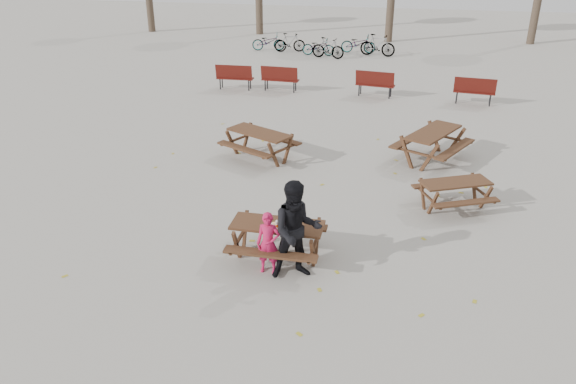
% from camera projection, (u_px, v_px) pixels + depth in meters
% --- Properties ---
extents(ground, '(80.00, 80.00, 0.00)m').
position_uv_depth(ground, '(278.00, 258.00, 11.24)').
color(ground, gray).
rests_on(ground, ground).
extents(main_picnic_table, '(1.80, 1.45, 0.78)m').
position_uv_depth(main_picnic_table, '(277.00, 232.00, 10.99)').
color(main_picnic_table, '#392215').
rests_on(main_picnic_table, ground).
extents(food_tray, '(0.18, 0.11, 0.03)m').
position_uv_depth(food_tray, '(276.00, 225.00, 10.83)').
color(food_tray, white).
rests_on(food_tray, main_picnic_table).
extents(bread_roll, '(0.14, 0.06, 0.05)m').
position_uv_depth(bread_roll, '(276.00, 223.00, 10.81)').
color(bread_roll, tan).
rests_on(bread_roll, food_tray).
extents(soda_bottle, '(0.07, 0.07, 0.17)m').
position_uv_depth(soda_bottle, '(277.00, 225.00, 10.73)').
color(soda_bottle, silver).
rests_on(soda_bottle, main_picnic_table).
extents(child, '(0.47, 0.32, 1.24)m').
position_uv_depth(child, '(268.00, 243.00, 10.55)').
color(child, '#C5184C').
rests_on(child, ground).
extents(adult, '(1.14, 1.02, 1.94)m').
position_uv_depth(adult, '(297.00, 231.00, 10.27)').
color(adult, black).
rests_on(adult, ground).
extents(picnic_table_east, '(2.00, 1.85, 0.69)m').
position_uv_depth(picnic_table_east, '(454.00, 195.00, 13.09)').
color(picnic_table_east, '#392215').
rests_on(picnic_table_east, ground).
extents(picnic_table_north, '(2.37, 2.21, 0.81)m').
position_uv_depth(picnic_table_north, '(260.00, 145.00, 15.92)').
color(picnic_table_north, '#392215').
rests_on(picnic_table_north, ground).
extents(picnic_table_far, '(2.39, 2.57, 0.88)m').
position_uv_depth(picnic_table_far, '(432.00, 146.00, 15.78)').
color(picnic_table_far, '#392215').
rests_on(picnic_table_far, ground).
extents(park_bench_row, '(10.95, 0.96, 1.03)m').
position_uv_depth(park_bench_row, '(338.00, 82.00, 22.05)').
color(park_bench_row, '#5A1812').
rests_on(park_bench_row, ground).
extents(bicycle_row, '(7.72, 2.45, 1.10)m').
position_uv_depth(bicycle_row, '(326.00, 45.00, 29.30)').
color(bicycle_row, black).
rests_on(bicycle_row, ground).
extents(fallen_leaves, '(11.00, 11.00, 0.01)m').
position_uv_depth(fallen_leaves, '(322.00, 205.00, 13.36)').
color(fallen_leaves, '#A89B28').
rests_on(fallen_leaves, ground).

